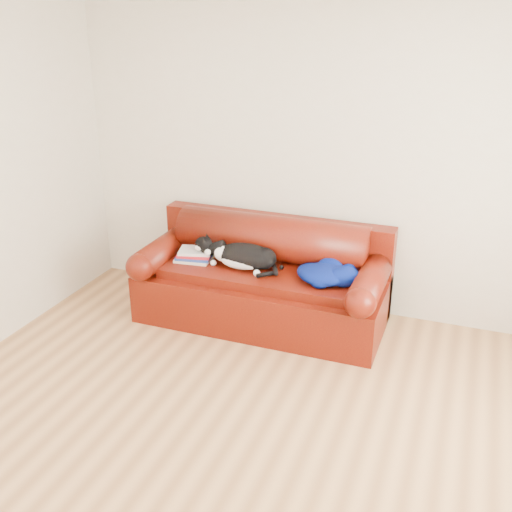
{
  "coord_description": "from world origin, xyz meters",
  "views": [
    {
      "loc": [
        1.24,
        -2.88,
        2.54
      ],
      "look_at": [
        -0.37,
        1.35,
        0.66
      ],
      "focal_mm": 42.0,
      "sensor_mm": 36.0,
      "label": 1
    }
  ],
  "objects_px": {
    "book_stack": "(195,255)",
    "cat": "(245,257)",
    "blanket": "(327,273)",
    "sofa_base": "(262,295)"
  },
  "relations": [
    {
      "from": "book_stack",
      "to": "blanket",
      "type": "xyz_separation_m",
      "value": [
        1.19,
        -0.01,
        0.02
      ]
    },
    {
      "from": "sofa_base",
      "to": "blanket",
      "type": "height_order",
      "value": "blanket"
    },
    {
      "from": "book_stack",
      "to": "cat",
      "type": "height_order",
      "value": "cat"
    },
    {
      "from": "book_stack",
      "to": "blanket",
      "type": "bearing_deg",
      "value": -0.69
    },
    {
      "from": "sofa_base",
      "to": "blanket",
      "type": "xyz_separation_m",
      "value": [
        0.58,
        -0.06,
        0.33
      ]
    },
    {
      "from": "blanket",
      "to": "book_stack",
      "type": "bearing_deg",
      "value": 179.31
    },
    {
      "from": "cat",
      "to": "blanket",
      "type": "height_order",
      "value": "cat"
    },
    {
      "from": "book_stack",
      "to": "cat",
      "type": "relative_size",
      "value": 0.44
    },
    {
      "from": "cat",
      "to": "book_stack",
      "type": "bearing_deg",
      "value": 179.98
    },
    {
      "from": "sofa_base",
      "to": "cat",
      "type": "xyz_separation_m",
      "value": [
        -0.14,
        -0.06,
        0.36
      ]
    }
  ]
}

